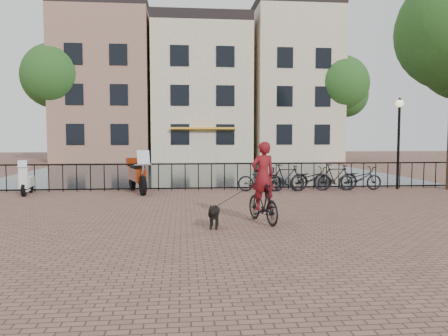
{
  "coord_description": "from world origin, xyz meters",
  "views": [
    {
      "loc": [
        -1.1,
        -8.5,
        2.04
      ],
      "look_at": [
        0.0,
        3.0,
        1.2
      ],
      "focal_mm": 35.0,
      "sensor_mm": 36.0,
      "label": 1
    }
  ],
  "objects": [
    {
      "name": "canal_house_left",
      "position": [
        -7.5,
        30.0,
        6.4
      ],
      "size": [
        7.5,
        9.0,
        12.8
      ],
      "color": "#997359",
      "rests_on": "ground"
    },
    {
      "name": "parked_bike_2",
      "position": [
        3.7,
        7.4,
        0.45
      ],
      "size": [
        1.79,
        0.87,
        0.9
      ],
      "primitive_type": "imported",
      "rotation": [
        0.0,
        0.0,
        1.74
      ],
      "color": "black",
      "rests_on": "ground"
    },
    {
      "name": "canal_house_right",
      "position": [
        8.5,
        30.0,
        6.65
      ],
      "size": [
        7.0,
        9.0,
        13.3
      ],
      "color": "#C6AF93",
      "rests_on": "ground"
    },
    {
      "name": "dog",
      "position": [
        -0.4,
        1.1,
        0.28
      ],
      "size": [
        0.38,
        0.85,
        0.56
      ],
      "rotation": [
        0.0,
        0.0,
        -0.14
      ],
      "color": "black",
      "rests_on": "ground"
    },
    {
      "name": "parked_bike_3",
      "position": [
        4.65,
        7.4,
        0.5
      ],
      "size": [
        1.68,
        0.52,
        1.0
      ],
      "primitive_type": "imported",
      "rotation": [
        0.0,
        0.0,
        1.54
      ],
      "color": "black",
      "rests_on": "ground"
    },
    {
      "name": "parked_bike_4",
      "position": [
        5.6,
        7.4,
        0.45
      ],
      "size": [
        1.74,
        0.68,
        0.9
      ],
      "primitive_type": "imported",
      "rotation": [
        0.0,
        0.0,
        1.62
      ],
      "color": "black",
      "rests_on": "ground"
    },
    {
      "name": "canal_water",
      "position": [
        0.0,
        17.3,
        0.0
      ],
      "size": [
        20.0,
        20.0,
        0.0
      ],
      "primitive_type": "plane",
      "color": "black",
      "rests_on": "ground"
    },
    {
      "name": "motorcycle",
      "position": [
        -2.74,
        7.49,
        0.8
      ],
      "size": [
        1.21,
        2.29,
        1.6
      ],
      "rotation": [
        0.0,
        0.0,
        0.32
      ],
      "color": "maroon",
      "rests_on": "ground"
    },
    {
      "name": "cyclist",
      "position": [
        0.78,
        1.56,
        0.85
      ],
      "size": [
        0.87,
        1.7,
        2.24
      ],
      "rotation": [
        0.0,
        0.0,
        3.41
      ],
      "color": "black",
      "rests_on": "ground"
    },
    {
      "name": "tree_far_right",
      "position": [
        12.0,
        27.0,
        6.35
      ],
      "size": [
        4.76,
        4.76,
        8.76
      ],
      "color": "black",
      "rests_on": "ground"
    },
    {
      "name": "lamp_post",
      "position": [
        7.2,
        7.6,
        2.38
      ],
      "size": [
        0.3,
        0.3,
        3.45
      ],
      "color": "black",
      "rests_on": "ground"
    },
    {
      "name": "parked_bike_0",
      "position": [
        1.8,
        7.4,
        0.45
      ],
      "size": [
        1.77,
        0.79,
        0.9
      ],
      "primitive_type": "imported",
      "rotation": [
        0.0,
        0.0,
        1.46
      ],
      "color": "black",
      "rests_on": "ground"
    },
    {
      "name": "parked_bike_1",
      "position": [
        2.75,
        7.4,
        0.5
      ],
      "size": [
        1.68,
        0.53,
        1.0
      ],
      "primitive_type": "imported",
      "rotation": [
        0.0,
        0.0,
        1.61
      ],
      "color": "black",
      "rests_on": "ground"
    },
    {
      "name": "railing",
      "position": [
        0.0,
        8.0,
        0.5
      ],
      "size": [
        20.0,
        0.05,
        1.02
      ],
      "color": "black",
      "rests_on": "ground"
    },
    {
      "name": "tree_far_left",
      "position": [
        -11.0,
        27.0,
        6.73
      ],
      "size": [
        5.04,
        5.04,
        9.27
      ],
      "color": "black",
      "rests_on": "ground"
    },
    {
      "name": "ground",
      "position": [
        0.0,
        0.0,
        0.0
      ],
      "size": [
        100.0,
        100.0,
        0.0
      ],
      "primitive_type": "plane",
      "color": "brown",
      "rests_on": "ground"
    },
    {
      "name": "scooter",
      "position": [
        -6.53,
        7.31,
        0.63
      ],
      "size": [
        0.53,
        1.39,
        1.26
      ],
      "rotation": [
        0.0,
        0.0,
        0.11
      ],
      "color": "silver",
      "rests_on": "ground"
    },
    {
      "name": "canal_house_mid",
      "position": [
        0.5,
        30.0,
        5.9
      ],
      "size": [
        8.0,
        9.5,
        11.8
      ],
      "color": "#BDB08F",
      "rests_on": "ground"
    }
  ]
}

